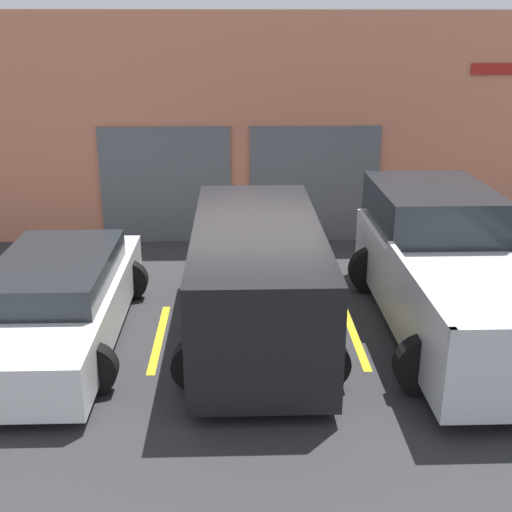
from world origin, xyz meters
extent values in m
plane|color=#2D2D30|center=(0.00, 0.00, 0.00)|extent=(28.00, 28.00, 0.00)
cube|color=#D17A5B|center=(0.00, 3.30, 2.34)|extent=(17.84, 0.60, 4.68)
cube|color=#595B60|center=(-1.76, 2.96, 1.22)|extent=(2.72, 0.08, 2.45)
cube|color=#595B60|center=(1.36, 2.96, 1.22)|extent=(2.72, 0.08, 2.45)
cube|color=#B21E19|center=(4.91, 2.97, 3.56)|extent=(0.90, 0.03, 0.22)
cube|color=silver|center=(2.92, -1.61, 0.72)|extent=(1.97, 5.32, 0.99)
cube|color=#1E2328|center=(2.92, -0.14, 1.57)|extent=(1.81, 2.40, 0.70)
cube|color=silver|center=(1.98, -2.81, 1.31)|extent=(0.08, 2.93, 0.18)
cylinder|color=black|center=(2.05, 0.04, 0.40)|extent=(0.81, 0.22, 0.81)
cylinder|color=black|center=(3.80, 0.04, 0.40)|extent=(0.81, 0.22, 0.81)
cylinder|color=black|center=(2.05, -3.26, 0.40)|extent=(0.81, 0.22, 0.81)
cube|color=white|center=(-2.92, -1.61, 0.49)|extent=(1.80, 4.78, 0.68)
cube|color=#1E2328|center=(-2.92, -1.49, 1.04)|extent=(1.58, 2.63, 0.42)
cylinder|color=black|center=(-3.71, -0.13, 0.33)|extent=(0.67, 0.22, 0.67)
cylinder|color=black|center=(-2.13, -0.13, 0.33)|extent=(0.67, 0.22, 0.67)
cylinder|color=black|center=(-2.13, -3.09, 0.33)|extent=(0.67, 0.22, 0.67)
cube|color=black|center=(0.00, -1.61, 0.96)|extent=(1.80, 4.70, 1.58)
cube|color=#1E2328|center=(0.00, 0.69, 1.51)|extent=(1.62, 0.06, 0.28)
cylinder|color=black|center=(-0.79, -0.15, 0.35)|extent=(0.70, 0.22, 0.70)
cylinder|color=black|center=(0.79, -0.15, 0.35)|extent=(0.70, 0.22, 0.70)
cylinder|color=black|center=(-0.79, -3.06, 0.35)|extent=(0.70, 0.22, 0.70)
cylinder|color=black|center=(0.79, -3.06, 0.35)|extent=(0.70, 0.22, 0.70)
cube|color=gold|center=(-1.46, -1.61, 0.00)|extent=(0.12, 2.20, 0.01)
cube|color=gold|center=(1.46, -1.61, 0.00)|extent=(0.12, 2.20, 0.01)
camera|label=1|loc=(-0.29, -10.23, 4.40)|focal=45.00mm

